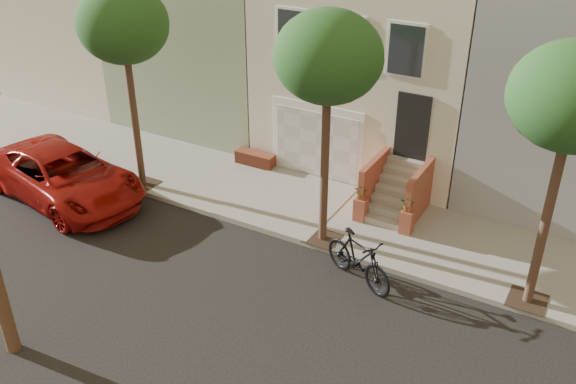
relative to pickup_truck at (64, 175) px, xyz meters
The scene contains 8 objects.
ground 7.48m from the pickup_truck, 17.29° to the right, with size 90.00×90.00×0.00m, color black.
sidewalk 7.80m from the pickup_truck, 23.84° to the left, with size 40.00×3.70×0.15m, color gray.
house_row 11.80m from the pickup_truck, 51.65° to the left, with size 33.10×11.70×7.00m.
tree_left 5.02m from the pickup_truck, 46.51° to the left, with size 2.70×2.57×6.30m.
tree_mid 9.40m from the pickup_truck, 11.77° to the left, with size 2.70×2.57×6.30m.
tree_right 14.41m from the pickup_truck, ahead, with size 2.70×2.57×6.30m.
pickup_truck is the anchor object (origin of this frame).
motorcycle 9.68m from the pickup_truck, ahead, with size 0.65×2.28×1.37m, color black.
Camera 1 is at (7.34, -9.19, 9.62)m, focal length 38.81 mm.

